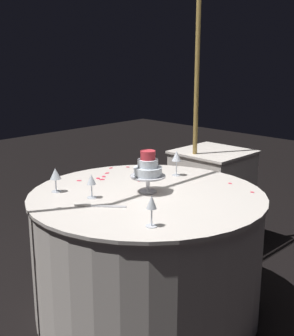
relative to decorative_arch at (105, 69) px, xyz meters
The scene contains 20 objects.
ground_plane 1.58m from the decorative_arch, 89.86° to the right, with size 12.00×12.00×0.00m, color black.
decorative_arch is the anchor object (origin of this frame).
main_table 1.20m from the decorative_arch, 89.86° to the right, with size 1.46×1.46×0.79m.
side_table 1.59m from the decorative_arch, ahead, with size 0.57×0.57×0.83m.
tiered_cake 0.69m from the decorative_arch, 85.68° to the right, with size 0.22×0.22×0.26m.
wine_glass_0 0.73m from the decorative_arch, behind, with size 0.07×0.07×0.15m.
wine_glass_1 0.79m from the decorative_arch, 26.54° to the right, with size 0.07×0.07×0.18m.
wine_glass_2 1.05m from the decorative_arch, 115.86° to the right, with size 0.06×0.06×0.16m.
wine_glass_3 0.73m from the decorative_arch, 146.78° to the right, with size 0.06×0.06×0.15m.
cake_knife 0.89m from the decorative_arch, 137.95° to the right, with size 0.20×0.24×0.01m.
rose_petal_0 1.20m from the decorative_arch, 59.84° to the right, with size 0.03×0.02×0.00m, color #E02D47.
rose_petal_1 0.77m from the decorative_arch, 50.34° to the left, with size 0.04×0.03×0.00m, color #E02D47.
rose_petal_2 0.75m from the decorative_arch, 86.07° to the left, with size 0.04×0.03×0.00m, color #E02D47.
rose_petal_3 1.10m from the decorative_arch, 48.37° to the right, with size 0.03×0.02×0.00m, color #E02D47.
rose_petal_4 0.77m from the decorative_arch, 42.09° to the right, with size 0.03×0.02×0.00m, color #E02D47.
rose_petal_5 0.77m from the decorative_arch, 126.92° to the left, with size 0.03×0.02×0.00m, color #E02D47.
rose_petal_6 0.75m from the decorative_arch, 61.18° to the left, with size 0.04×0.03×0.00m, color #E02D47.
rose_petal_7 0.75m from the decorative_arch, 83.14° to the left, with size 0.04×0.03×0.00m, color #E02D47.
rose_petal_8 0.83m from the decorative_arch, 45.55° to the left, with size 0.03×0.02×0.00m, color #E02D47.
rose_petal_9 0.85m from the decorative_arch, 27.59° to the left, with size 0.03×0.02×0.00m, color #E02D47.
Camera 1 is at (-1.92, -1.88, 1.65)m, focal length 48.91 mm.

